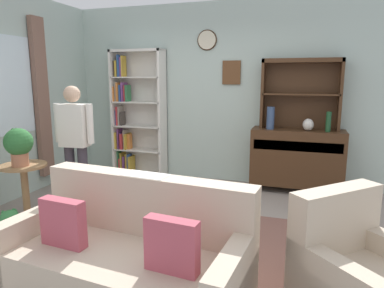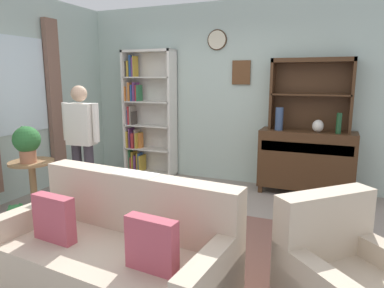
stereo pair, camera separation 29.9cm
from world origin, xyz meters
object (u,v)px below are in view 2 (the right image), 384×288
(person_reading, at_px, (82,138))
(sideboard_hutch, at_px, (311,84))
(vase_tall, at_px, (279,119))
(bottle_wine, at_px, (339,123))
(vase_round, at_px, (318,126))
(sideboard, at_px, (306,159))
(bookshelf, at_px, (146,115))
(plant_stand, at_px, (33,182))
(potted_plant_small, at_px, (16,215))
(couch_floral, at_px, (117,257))
(potted_plant_large, at_px, (27,141))

(person_reading, bearing_deg, sideboard_hutch, 33.24)
(vase_tall, height_order, bottle_wine, vase_tall)
(sideboard_hutch, xyz_separation_m, vase_round, (0.13, -0.18, -0.55))
(sideboard, distance_m, bottle_wine, 0.68)
(sideboard_hutch, xyz_separation_m, vase_tall, (-0.39, -0.19, -0.48))
(bookshelf, height_order, bottle_wine, bookshelf)
(bookshelf, relative_size, vase_round, 12.35)
(sideboard, xyz_separation_m, vase_round, (0.13, -0.07, 0.50))
(plant_stand, bearing_deg, sideboard, 34.75)
(vase_round, distance_m, plant_stand, 3.75)
(vase_round, xyz_separation_m, potted_plant_small, (-2.96, -2.41, -0.84))
(sideboard, xyz_separation_m, sideboard_hutch, (0.00, 0.11, 1.05))
(vase_tall, xyz_separation_m, potted_plant_small, (-2.44, -2.39, -0.91))
(vase_tall, relative_size, person_reading, 0.21)
(bottle_wine, height_order, potted_plant_small, bottle_wine)
(vase_tall, distance_m, person_reading, 2.69)
(sideboard, bearing_deg, vase_tall, -168.37)
(bookshelf, distance_m, plant_stand, 2.27)
(vase_tall, relative_size, couch_floral, 0.17)
(bookshelf, relative_size, potted_plant_small, 7.32)
(bookshelf, xyz_separation_m, sideboard_hutch, (2.64, 0.02, 0.54))
(vase_tall, relative_size, potted_plant_small, 1.13)
(sideboard, xyz_separation_m, vase_tall, (-0.39, -0.08, 0.57))
(vase_tall, distance_m, bottle_wine, 0.78)
(couch_floral, xyz_separation_m, potted_plant_large, (-1.84, 0.90, 0.61))
(sideboard_hutch, height_order, potted_plant_small, sideboard_hutch)
(bottle_wine, height_order, couch_floral, bottle_wine)
(plant_stand, relative_size, person_reading, 0.43)
(vase_tall, bearing_deg, potted_plant_large, -141.59)
(vase_tall, distance_m, vase_round, 0.53)
(vase_tall, bearing_deg, sideboard, 11.63)
(bookshelf, distance_m, bottle_wine, 3.04)
(vase_round, xyz_separation_m, couch_floral, (-1.25, -2.96, -0.69))
(potted_plant_small, bearing_deg, vase_tall, 44.47)
(bottle_wine, bearing_deg, plant_stand, -149.58)
(couch_floral, relative_size, person_reading, 1.20)
(sideboard, distance_m, plant_stand, 3.63)
(couch_floral, bearing_deg, potted_plant_small, 161.95)
(sideboard_hutch, height_order, vase_tall, sideboard_hutch)
(sideboard_hutch, height_order, couch_floral, sideboard_hutch)
(sideboard, height_order, bottle_wine, bottle_wine)
(plant_stand, xyz_separation_m, potted_plant_small, (0.16, -0.40, -0.24))
(sideboard, height_order, vase_tall, vase_tall)
(potted_plant_large, bearing_deg, vase_tall, 38.41)
(potted_plant_small, bearing_deg, sideboard_hutch, 42.40)
(vase_tall, xyz_separation_m, plant_stand, (-2.59, -1.99, -0.67))
(vase_tall, bearing_deg, couch_floral, -103.99)
(bottle_wine, bearing_deg, bookshelf, 176.69)
(bookshelf, height_order, potted_plant_small, bookshelf)
(bottle_wine, bearing_deg, sideboard_hutch, 153.04)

